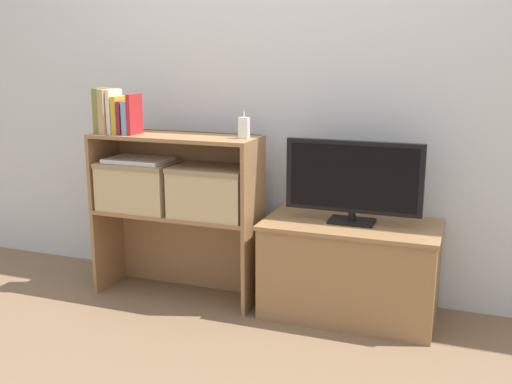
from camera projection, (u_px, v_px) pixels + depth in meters
The scene contains 17 objects.
ground_plane at pixel (245, 317), 3.02m from camera, with size 16.00×16.00×0.00m, color brown.
wall_back at pixel (278, 73), 3.20m from camera, with size 10.00×0.05×2.40m.
tv_stand at pixel (350, 269), 3.01m from camera, with size 0.87×0.47×0.49m.
tv at pixel (353, 179), 2.91m from camera, with size 0.67×0.14×0.41m.
bookshelf_lower_tier at pixel (183, 239), 3.31m from camera, with size 0.90×0.31×0.47m.
bookshelf_upper_tier at pixel (181, 161), 3.21m from camera, with size 0.90×0.31×0.41m.
book_olive at pixel (102, 110), 3.18m from camera, with size 0.04×0.13×0.24m.
book_tan at pixel (109, 111), 3.17m from camera, with size 0.03×0.16×0.23m.
book_ivory at pixel (114, 111), 3.16m from camera, with size 0.02×0.13×0.23m.
book_mustard at pixel (119, 115), 3.15m from camera, with size 0.03×0.12×0.20m.
book_maroon at pixel (124, 118), 3.14m from camera, with size 0.02×0.13×0.17m.
book_skyblue at pixel (130, 118), 3.13m from camera, with size 0.03×0.12×0.17m.
book_crimson at pixel (135, 114), 3.12m from camera, with size 0.02×0.13×0.21m.
baby_monitor at pixel (244, 128), 2.98m from camera, with size 0.05×0.04×0.14m.
storage_basket_left at pixel (139, 183), 3.24m from camera, with size 0.41×0.28×0.26m.
storage_basket_right at pixel (212, 189), 3.10m from camera, with size 0.41×0.28×0.26m.
laptop at pixel (138, 160), 3.21m from camera, with size 0.33×0.23×0.02m.
Camera 1 is at (1.03, -2.61, 1.30)m, focal length 42.00 mm.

